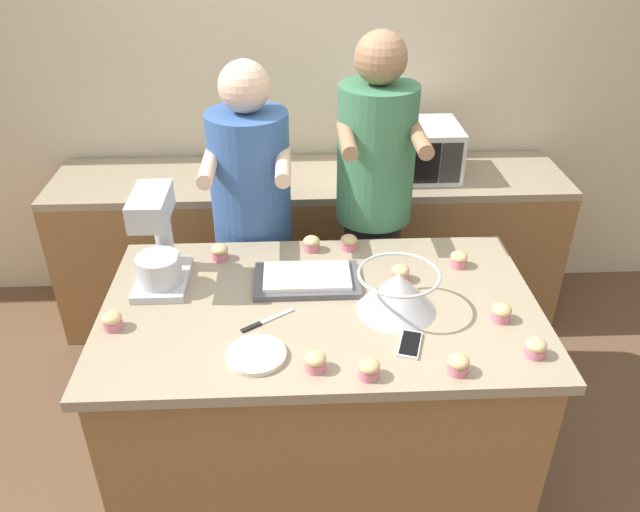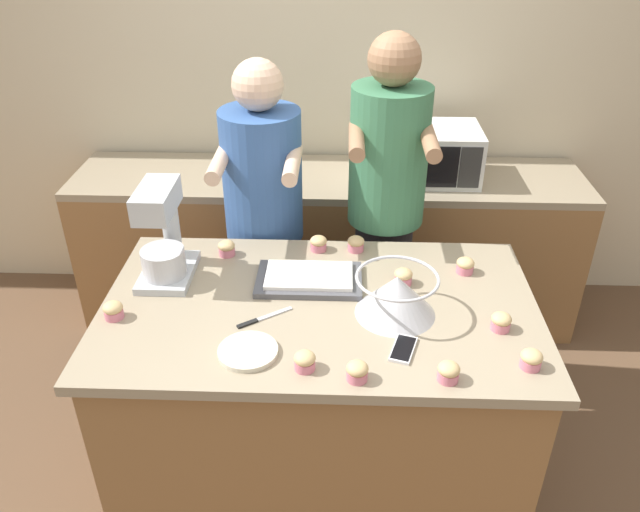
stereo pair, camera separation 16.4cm
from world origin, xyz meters
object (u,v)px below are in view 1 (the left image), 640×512
Objects in this scene: cupcake_2 at (459,259)px; person_right at (373,216)px; microwave_oven at (408,150)px; cupcake_7 at (369,369)px; cupcake_10 at (220,252)px; stand_mixer at (158,245)px; mixing_bowl at (398,290)px; knife at (264,322)px; cupcake_8 at (400,273)px; cupcake_4 at (536,347)px; cupcake_6 at (315,361)px; cupcake_3 at (458,364)px; small_plate at (256,355)px; cell_phone at (410,344)px; baking_tray at (307,279)px; cupcake_9 at (312,243)px; person_left at (253,231)px; cupcake_1 at (501,312)px; cupcake_0 at (112,321)px; cupcake_5 at (349,242)px.

person_right is at bearing 124.63° from cupcake_2.
microwave_oven is 1.01m from cupcake_2.
cupcake_10 is (-0.54, 0.75, 0.00)m from cupcake_7.
stand_mixer is 0.92m from mixing_bowl.
cupcake_10 is (-0.20, 0.45, 0.03)m from knife.
stand_mixer is 0.94m from cupcake_8.
stand_mixer is at bearing 159.16° from cupcake_4.
cupcake_2 is 0.86m from cupcake_6.
cupcake_7 is at bearing -103.40° from microwave_oven.
small_plate is at bearing 170.99° from cupcake_3.
person_right is 1.08m from cupcake_3.
cupcake_7 is at bearing -41.51° from knife.
cupcake_10 is at bearing 138.13° from cupcake_3.
cupcake_8 is (0.35, 0.51, 0.00)m from cupcake_6.
cell_phone is 0.34m from cupcake_6.
cell_phone is at bearing 132.88° from cupcake_3.
baking_tray is 5.81× the size of cupcake_9.
cupcake_9 is at bearing 69.66° from knife.
stand_mixer is (-0.33, -0.50, 0.23)m from person_left.
cupcake_1 is 1.00× the size of cupcake_8.
cupcake_10 is at bearing 125.75° from cupcake_7.
cupcake_10 reaches higher than cell_phone.
cupcake_7 is (-0.14, -1.08, 0.02)m from person_right.
cupcake_9 is at bearing -122.81° from microwave_oven.
cupcake_6 is (0.25, -1.04, 0.09)m from person_left.
person_right is at bearing -0.00° from person_left.
person_right is 8.73× the size of small_plate.
cupcake_7 reaches higher than cell_phone.
mixing_bowl reaches higher than knife.
person_left reaches higher than cupcake_4.
cupcake_3 is 0.56m from cupcake_8.
cupcake_8 is at bearing 55.30° from cupcake_6.
knife is at bearing -154.24° from cupcake_8.
mixing_bowl is 0.38m from cupcake_3.
baking_tray is 0.63m from cupcake_2.
person_left is at bearing 127.89° from mixing_bowl.
cupcake_4 is at bearing -13.82° from knife.
person_right reaches higher than person_left.
knife is 2.69× the size of cupcake_0.
microwave_oven is 1.72m from small_plate.
knife is 0.46m from cupcake_7.
person_right is 1.28m from cupcake_0.
cupcake_5 is 0.81m from cupcake_7.
baking_tray is 0.58m from cupcake_7.
stand_mixer is 1.29m from cupcake_1.
cupcake_4 is (0.98, -1.00, 0.09)m from person_left.
cupcake_8 is at bearing -160.14° from cupcake_2.
microwave_oven is 7.61× the size of cupcake_9.
cupcake_6 reaches higher than knife.
person_left is 1.29m from cupcake_3.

